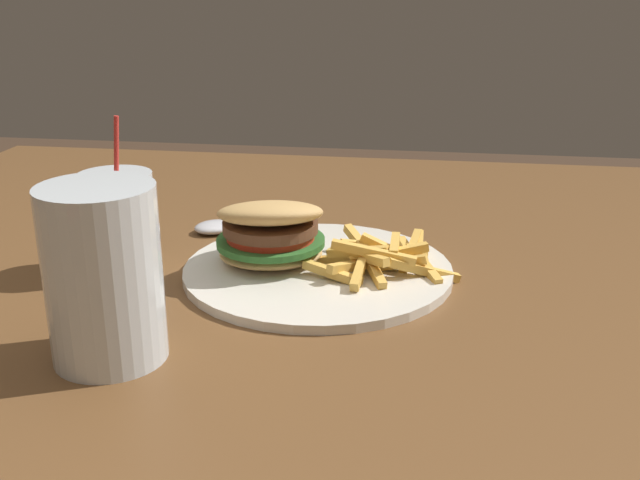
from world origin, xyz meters
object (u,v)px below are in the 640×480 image
(meal_plate_near, at_px, (302,252))
(juice_glass, at_px, (119,226))
(beer_glass, at_px, (104,280))
(spoon, at_px, (221,226))

(meal_plate_near, height_order, juice_glass, juice_glass)
(meal_plate_near, distance_m, beer_glass, 0.25)
(juice_glass, xyz_separation_m, spoon, (-0.07, -0.14, -0.04))
(juice_glass, distance_m, spoon, 0.16)
(meal_plate_near, bearing_deg, spoon, -44.29)
(meal_plate_near, distance_m, spoon, 0.18)
(meal_plate_near, relative_size, juice_glass, 1.70)
(beer_glass, bearing_deg, spoon, -90.58)
(meal_plate_near, bearing_deg, beer_glass, 58.14)
(meal_plate_near, height_order, spoon, meal_plate_near)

